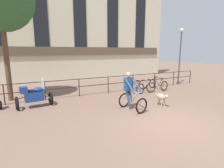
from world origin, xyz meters
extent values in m
plane|color=#7A5B4C|center=(0.00, 0.00, 0.00)|extent=(60.00, 60.00, 0.00)
cylinder|color=black|center=(-5.62, 5.20, 0.53)|extent=(0.05, 0.05, 1.05)
cylinder|color=black|center=(-3.75, 5.20, 0.53)|extent=(0.05, 0.05, 1.05)
cylinder|color=black|center=(-1.88, 5.20, 0.53)|extent=(0.05, 0.05, 1.05)
cylinder|color=black|center=(0.00, 5.20, 0.53)|extent=(0.05, 0.05, 1.05)
cylinder|color=black|center=(1.88, 5.20, 0.53)|extent=(0.05, 0.05, 1.05)
cylinder|color=black|center=(3.75, 5.20, 0.53)|extent=(0.05, 0.05, 1.05)
cylinder|color=black|center=(5.62, 5.20, 0.53)|extent=(0.05, 0.05, 1.05)
cylinder|color=black|center=(7.50, 5.20, 0.53)|extent=(0.05, 0.05, 1.05)
cylinder|color=black|center=(0.00, 5.20, 1.02)|extent=(15.00, 0.04, 0.04)
cylinder|color=black|center=(0.00, 5.20, 0.58)|extent=(15.00, 0.04, 0.04)
cube|color=beige|center=(0.00, 11.00, 5.47)|extent=(18.00, 0.60, 10.94)
cube|color=brown|center=(0.00, 10.64, 2.60)|extent=(17.10, 0.12, 0.70)
cube|color=black|center=(-3.15, 10.67, 6.02)|extent=(1.10, 0.06, 6.13)
cube|color=black|center=(0.00, 10.67, 6.02)|extent=(1.10, 0.06, 6.13)
cube|color=black|center=(3.15, 10.67, 6.02)|extent=(1.10, 0.06, 6.13)
cube|color=black|center=(6.30, 10.67, 6.02)|extent=(1.10, 0.06, 6.13)
torus|color=black|center=(-0.35, 1.22, 0.34)|extent=(0.68, 0.19, 0.68)
torus|color=black|center=(-0.55, 2.30, 0.34)|extent=(0.68, 0.19, 0.68)
cylinder|color=#9E998E|center=(-0.43, 1.64, 0.58)|extent=(0.12, 0.49, 0.60)
cylinder|color=#9E998E|center=(-0.49, 1.97, 0.54)|extent=(0.08, 0.23, 0.52)
cylinder|color=#9E998E|center=(-0.45, 1.74, 0.83)|extent=(0.15, 0.66, 0.10)
cylinder|color=#9E998E|center=(-0.51, 2.08, 0.31)|extent=(0.11, 0.44, 0.08)
cylinder|color=#9E998E|center=(-0.53, 2.18, 0.57)|extent=(0.07, 0.26, 0.47)
cylinder|color=#9E998E|center=(-0.37, 1.32, 0.60)|extent=(0.07, 0.23, 0.54)
cylinder|color=#9E998E|center=(-0.39, 1.41, 0.87)|extent=(0.48, 0.12, 0.03)
cube|color=black|center=(-0.51, 2.06, 0.82)|extent=(0.16, 0.26, 0.05)
cube|color=navy|center=(-0.51, 2.06, 1.15)|extent=(0.39, 0.28, 0.60)
sphere|color=tan|center=(-0.51, 2.06, 1.59)|extent=(0.22, 0.22, 0.22)
cylinder|color=navy|center=(-0.65, 1.70, 1.14)|extent=(0.14, 0.72, 0.60)
cylinder|color=navy|center=(-0.24, 1.78, 1.14)|extent=(0.27, 0.71, 0.60)
cylinder|color=navy|center=(-0.56, 1.95, 0.52)|extent=(0.19, 0.32, 0.69)
cylinder|color=navy|center=(-0.42, 1.98, 0.58)|extent=(0.13, 0.31, 0.58)
ellipsoid|color=tan|center=(1.13, 1.68, 0.44)|extent=(0.32, 0.51, 0.33)
cylinder|color=tan|center=(1.15, 1.49, 0.47)|extent=(0.20, 0.19, 0.17)
sphere|color=tan|center=(1.16, 1.34, 0.53)|extent=(0.18, 0.18, 0.18)
cone|color=tan|center=(1.17, 1.26, 0.52)|extent=(0.11, 0.12, 0.10)
cylinder|color=tan|center=(1.10, 1.96, 0.51)|extent=(0.08, 0.17, 0.12)
cylinder|color=tan|center=(1.06, 1.52, 0.19)|extent=(0.06, 0.06, 0.38)
cylinder|color=tan|center=(1.23, 1.53, 0.19)|extent=(0.06, 0.06, 0.38)
cylinder|color=tan|center=(1.03, 1.82, 0.19)|extent=(0.06, 0.06, 0.38)
cylinder|color=tan|center=(1.20, 1.84, 0.19)|extent=(0.06, 0.06, 0.38)
torus|color=black|center=(-3.60, 4.28, 0.31)|extent=(0.19, 0.63, 0.62)
torus|color=black|center=(-5.07, 4.12, 0.31)|extent=(0.19, 0.63, 0.62)
cube|color=navy|center=(-4.33, 4.20, 0.53)|extent=(0.85, 0.49, 0.44)
ellipsoid|color=navy|center=(-4.15, 4.22, 0.83)|extent=(0.51, 0.37, 0.24)
cube|color=black|center=(-4.44, 4.19, 0.80)|extent=(0.59, 0.36, 0.10)
cylinder|color=#B2B2B7|center=(-3.79, 4.26, 0.49)|extent=(0.42, 0.11, 0.41)
cube|color=silver|center=(-3.91, 4.24, 1.10)|extent=(0.08, 0.44, 0.50)
cube|color=navy|center=(-4.76, 4.15, 0.89)|extent=(0.36, 0.39, 0.28)
torus|color=black|center=(1.51, 5.07, 0.33)|extent=(0.66, 0.14, 0.66)
torus|color=black|center=(1.64, 4.03, 0.33)|extent=(0.66, 0.14, 0.66)
cylinder|color=maroon|center=(1.56, 4.66, 0.56)|extent=(0.09, 0.47, 0.58)
cylinder|color=maroon|center=(1.60, 4.35, 0.53)|extent=(0.06, 0.22, 0.51)
cylinder|color=maroon|center=(1.57, 4.57, 0.81)|extent=(0.11, 0.63, 0.10)
cylinder|color=maroon|center=(1.62, 4.24, 0.31)|extent=(0.08, 0.42, 0.07)
cylinder|color=maroon|center=(1.63, 4.14, 0.55)|extent=(0.05, 0.25, 0.46)
cylinder|color=maroon|center=(1.52, 4.98, 0.59)|extent=(0.05, 0.21, 0.52)
cylinder|color=maroon|center=(1.53, 4.88, 0.84)|extent=(0.48, 0.09, 0.03)
cube|color=black|center=(1.61, 4.26, 0.80)|extent=(0.15, 0.25, 0.05)
torus|color=black|center=(2.63, 5.07, 0.33)|extent=(0.66, 0.16, 0.66)
torus|color=black|center=(2.47, 4.03, 0.33)|extent=(0.66, 0.16, 0.66)
cylinder|color=#9E998E|center=(2.57, 4.66, 0.56)|extent=(0.10, 0.47, 0.58)
cylinder|color=#9E998E|center=(2.52, 4.35, 0.53)|extent=(0.06, 0.22, 0.51)
cylinder|color=#9E998E|center=(2.55, 4.57, 0.81)|extent=(0.13, 0.63, 0.10)
cylinder|color=#9E998E|center=(2.50, 4.24, 0.31)|extent=(0.09, 0.42, 0.07)
cylinder|color=#9E998E|center=(2.49, 4.15, 0.55)|extent=(0.06, 0.25, 0.46)
cylinder|color=#9E998E|center=(2.61, 4.98, 0.59)|extent=(0.06, 0.21, 0.52)
cylinder|color=#9E998E|center=(2.60, 4.88, 0.84)|extent=(0.48, 0.10, 0.03)
cube|color=black|center=(2.50, 4.26, 0.80)|extent=(0.15, 0.26, 0.05)
torus|color=black|center=(3.46, 5.07, 0.33)|extent=(0.66, 0.14, 0.66)
torus|color=black|center=(3.58, 4.03, 0.33)|extent=(0.66, 0.14, 0.66)
cylinder|color=black|center=(3.51, 4.66, 0.56)|extent=(0.09, 0.47, 0.58)
cylinder|color=black|center=(3.54, 4.35, 0.53)|extent=(0.06, 0.22, 0.51)
cylinder|color=black|center=(3.52, 4.57, 0.81)|extent=(0.10, 0.63, 0.10)
cylinder|color=black|center=(3.56, 4.24, 0.31)|extent=(0.07, 0.42, 0.07)
cylinder|color=black|center=(3.57, 4.14, 0.55)|extent=(0.05, 0.25, 0.46)
cylinder|color=black|center=(3.47, 4.98, 0.59)|extent=(0.05, 0.21, 0.52)
cylinder|color=black|center=(3.48, 4.88, 0.84)|extent=(0.48, 0.08, 0.03)
cube|color=black|center=(3.55, 4.26, 0.80)|extent=(0.15, 0.25, 0.05)
torus|color=black|center=(-5.74, 4.56, 0.20)|extent=(0.09, 0.40, 0.40)
cylinder|color=#424247|center=(6.30, 5.33, 0.10)|extent=(0.22, 0.22, 0.20)
cylinder|color=#424247|center=(6.30, 5.33, 2.03)|extent=(0.10, 0.10, 4.06)
sphere|color=silver|center=(6.30, 5.33, 4.18)|extent=(0.28, 0.28, 0.28)
cylinder|color=brown|center=(-5.41, 6.08, 2.14)|extent=(0.26, 0.26, 4.27)
camera|label=1|loc=(-4.69, -4.52, 2.63)|focal=28.00mm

